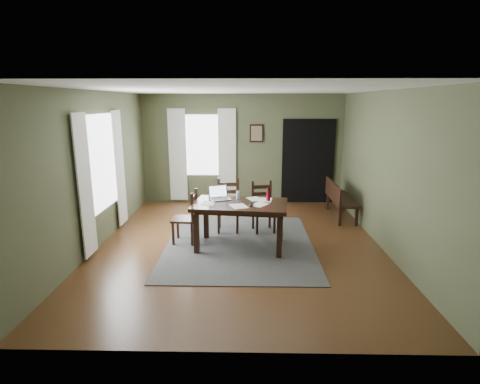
{
  "coord_description": "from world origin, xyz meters",
  "views": [
    {
      "loc": [
        0.14,
        -6.34,
        2.5
      ],
      "look_at": [
        0.0,
        0.3,
        0.9
      ],
      "focal_mm": 28.0,
      "sensor_mm": 36.0,
      "label": 1
    }
  ],
  "objects_px": {
    "chair_end": "(187,218)",
    "chair_back_right": "(263,207)",
    "laptop": "(219,196)",
    "dining_table": "(240,209)",
    "water_bottle": "(268,195)",
    "chair_back_left": "(228,206)",
    "bench": "(339,197)"
  },
  "relations": [
    {
      "from": "chair_back_right",
      "to": "laptop",
      "type": "distance_m",
      "value": 1.1
    },
    {
      "from": "chair_back_left",
      "to": "chair_back_right",
      "type": "relative_size",
      "value": 1.05
    },
    {
      "from": "chair_end",
      "to": "laptop",
      "type": "distance_m",
      "value": 0.7
    },
    {
      "from": "dining_table",
      "to": "laptop",
      "type": "relative_size",
      "value": 3.95
    },
    {
      "from": "laptop",
      "to": "water_bottle",
      "type": "xyz_separation_m",
      "value": [
        0.87,
        -0.12,
        0.05
      ]
    },
    {
      "from": "chair_back_right",
      "to": "dining_table",
      "type": "bearing_deg",
      "value": -128.11
    },
    {
      "from": "chair_back_left",
      "to": "dining_table",
      "type": "bearing_deg",
      "value": -75.15
    },
    {
      "from": "dining_table",
      "to": "chair_end",
      "type": "relative_size",
      "value": 1.76
    },
    {
      "from": "dining_table",
      "to": "water_bottle",
      "type": "xyz_separation_m",
      "value": [
        0.49,
        0.15,
        0.21
      ]
    },
    {
      "from": "bench",
      "to": "chair_back_left",
      "type": "bearing_deg",
      "value": 110.82
    },
    {
      "from": "laptop",
      "to": "chair_end",
      "type": "bearing_deg",
      "value": 164.45
    },
    {
      "from": "chair_end",
      "to": "laptop",
      "type": "xyz_separation_m",
      "value": [
        0.58,
        0.05,
        0.4
      ]
    },
    {
      "from": "dining_table",
      "to": "chair_back_right",
      "type": "distance_m",
      "value": 1.02
    },
    {
      "from": "chair_back_left",
      "to": "chair_end",
      "type": "bearing_deg",
      "value": -136.58
    },
    {
      "from": "chair_end",
      "to": "laptop",
      "type": "relative_size",
      "value": 2.25
    },
    {
      "from": "chair_end",
      "to": "chair_back_right",
      "type": "bearing_deg",
      "value": 119.55
    },
    {
      "from": "chair_back_right",
      "to": "bench",
      "type": "bearing_deg",
      "value": 16.02
    },
    {
      "from": "water_bottle",
      "to": "laptop",
      "type": "bearing_deg",
      "value": 172.45
    },
    {
      "from": "bench",
      "to": "water_bottle",
      "type": "height_order",
      "value": "water_bottle"
    },
    {
      "from": "chair_back_left",
      "to": "laptop",
      "type": "distance_m",
      "value": 0.75
    },
    {
      "from": "chair_back_left",
      "to": "chair_back_right",
      "type": "height_order",
      "value": "chair_back_left"
    },
    {
      "from": "dining_table",
      "to": "chair_end",
      "type": "distance_m",
      "value": 1.02
    },
    {
      "from": "chair_end",
      "to": "chair_back_left",
      "type": "xyz_separation_m",
      "value": [
        0.71,
        0.69,
        0.03
      ]
    },
    {
      "from": "chair_back_right",
      "to": "laptop",
      "type": "bearing_deg",
      "value": -155.03
    },
    {
      "from": "chair_end",
      "to": "chair_back_right",
      "type": "relative_size",
      "value": 0.99
    },
    {
      "from": "chair_end",
      "to": "chair_back_right",
      "type": "height_order",
      "value": "chair_back_right"
    },
    {
      "from": "chair_end",
      "to": "water_bottle",
      "type": "xyz_separation_m",
      "value": [
        1.45,
        -0.06,
        0.45
      ]
    },
    {
      "from": "chair_end",
      "to": "water_bottle",
      "type": "distance_m",
      "value": 1.52
    },
    {
      "from": "chair_back_left",
      "to": "laptop",
      "type": "bearing_deg",
      "value": -102.46
    },
    {
      "from": "chair_back_left",
      "to": "water_bottle",
      "type": "bearing_deg",
      "value": -46.34
    },
    {
      "from": "dining_table",
      "to": "chair_back_left",
      "type": "distance_m",
      "value": 0.97
    },
    {
      "from": "laptop",
      "to": "water_bottle",
      "type": "relative_size",
      "value": 1.8
    }
  ]
}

